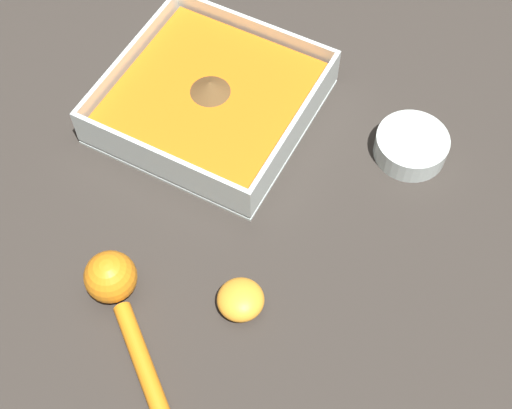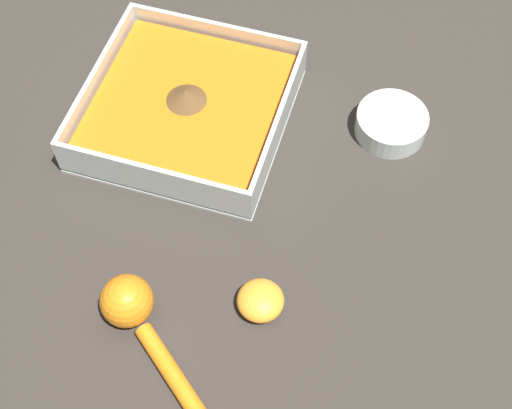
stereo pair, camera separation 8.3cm
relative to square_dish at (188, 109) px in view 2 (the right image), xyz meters
name	(u,v)px [view 2 (the right image)]	position (x,y,z in m)	size (l,w,h in m)	color
ground_plane	(216,103)	(0.04, -0.02, -0.02)	(4.00, 4.00, 0.00)	#332D28
square_dish	(188,109)	(0.00, 0.00, 0.00)	(0.25, 0.25, 0.06)	silver
spice_bowl	(391,124)	(0.06, -0.26, -0.01)	(0.09, 0.09, 0.03)	silver
lemon_squeezer	(137,317)	(-0.29, -0.05, 0.00)	(0.14, 0.17, 0.06)	orange
lemon_half	(261,301)	(-0.23, -0.17, -0.01)	(0.05, 0.05, 0.03)	orange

